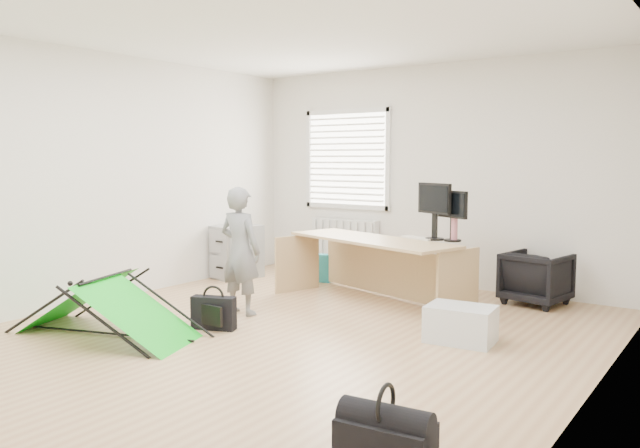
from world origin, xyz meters
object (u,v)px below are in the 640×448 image
Objects in this scene: monitor_right at (453,223)px; person at (240,251)px; office_chair at (536,278)px; duffel_bag at (385,441)px; thermos at (454,229)px; storage_crate at (461,324)px; desk at (371,270)px; laptop_bag at (214,313)px; monitor_left at (435,219)px; filing_cabinet at (237,252)px; kite at (107,306)px.

monitor_right is 0.32× the size of person.
office_chair is 1.26× the size of duffel_bag.
storage_crate is at bearing -63.66° from thermos.
storage_crate is at bearing -15.67° from desk.
person is at bearing 139.62° from duffel_bag.
desk is 1.77m from office_chair.
duffel_bag is (0.52, -2.22, -0.05)m from storage_crate.
desk reaches higher than laptop_bag.
monitor_left reaches higher than thermos.
monitor_left is 1.14× the size of laptop_bag.
filing_cabinet is at bearing -177.98° from thermos.
kite reaches higher than storage_crate.
office_chair is 1.12× the size of storage_crate.
monitor_right reaches higher than laptop_bag.
desk is 7.93× the size of thermos.
kite is 3.41× the size of duffel_bag.
desk reaches higher than office_chair.
person is 3.32m from duffel_bag.
person is 2.27m from storage_crate.
laptop_bag is 0.82× the size of duffel_bag.
desk is 3.63m from duffel_bag.
person is at bearing -170.46° from storage_crate.
thermos reaches higher than desk.
filing_cabinet is at bearing 135.33° from duffel_bag.
filing_cabinet is at bearing 90.27° from kite.
storage_crate is (2.63, 1.61, -0.11)m from kite.
monitor_left reaches higher than storage_crate.
monitor_left is at bearing -153.33° from monitor_right.
monitor_left is 3.69m from duffel_bag.
laptop_bag is at bearing -154.98° from storage_crate.
thermos is at bearing 26.30° from monitor_left.
person reaches higher than office_chair.
thermos is at bearing 116.34° from storage_crate.
laptop_bag is at bearing 105.20° from person.
thermos is 0.41× the size of office_chair.
monitor_right is 0.82× the size of duffel_bag.
person is at bearing -110.62° from monitor_left.
duffel_bag is at bearing -42.24° from desk.
thermos is (2.98, 0.11, 0.48)m from filing_cabinet.
monitor_right reaches higher than desk.
desk is 1.65m from storage_crate.
office_chair is at bearing 24.40° from filing_cabinet.
desk is 1.21× the size of kite.
person reaches higher than filing_cabinet.
monitor_left is 0.83× the size of storage_crate.
desk is at bearing -136.13° from monitor_right.
monitor_left is 0.21m from monitor_right.
office_chair reaches higher than laptop_bag.
monitor_right is (0.20, 0.01, -0.03)m from monitor_left.
laptop_bag is at bearing -98.06° from monitor_left.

